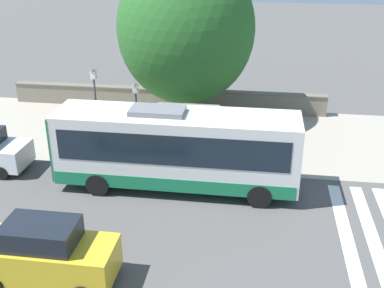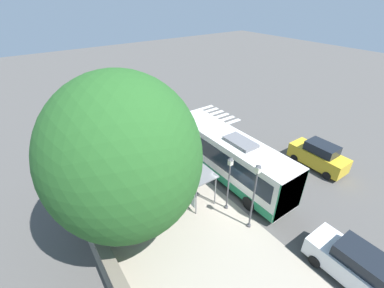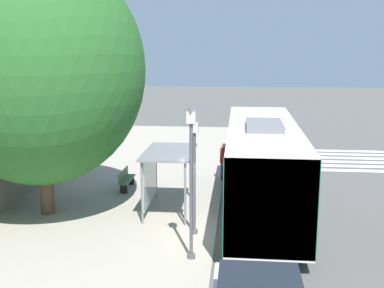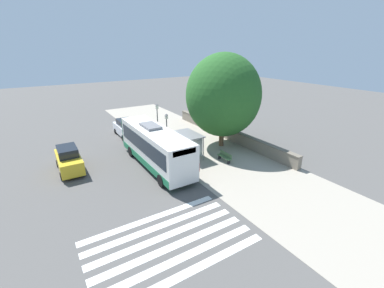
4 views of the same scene
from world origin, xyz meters
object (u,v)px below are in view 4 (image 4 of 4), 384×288
street_lamp_far (167,130)px  parked_car_far_lane (69,160)px  bus (155,146)px  parked_car_behind_bus (126,128)px  bus_shelter (190,137)px  pedestrian (197,169)px  bench (225,157)px  street_lamp_near (158,122)px  shade_tree (223,96)px

street_lamp_far → parked_car_far_lane: (9.09, -0.71, -1.36)m
bus → parked_car_behind_bus: bus is taller
bus_shelter → street_lamp_far: street_lamp_far is taller
street_lamp_far → bus: bearing=44.5°
pedestrian → bench: size_ratio=1.08×
bus → parked_car_far_lane: bearing=-24.1°
street_lamp_far → parked_car_far_lane: street_lamp_far is taller
street_lamp_near → parked_car_behind_bus: (1.81, -5.28, -1.78)m
parked_car_behind_bus → pedestrian: bearing=94.7°
parked_car_behind_bus → parked_car_far_lane: bearing=42.2°
parked_car_far_lane → street_lamp_far: bearing=175.5°
pedestrian → shade_tree: size_ratio=0.19×
street_lamp_far → bus_shelter: bearing=121.2°
bus_shelter → parked_car_far_lane: size_ratio=0.72×
shade_tree → parked_car_far_lane: 15.65m
shade_tree → parked_car_far_lane: shade_tree is taller
bench → parked_car_behind_bus: size_ratio=0.37×
street_lamp_near → shade_tree: bearing=149.7°
street_lamp_far → parked_car_far_lane: 9.21m
shade_tree → bus: bearing=5.8°
shade_tree → parked_car_behind_bus: (7.67, -8.71, -4.50)m
bus → bench: bearing=156.3°
bus_shelter → bus: bearing=1.7°
street_lamp_far → parked_car_behind_bus: 7.61m
bus_shelter → street_lamp_near: 4.43m
pedestrian → bus_shelter: bearing=-114.6°
pedestrian → parked_car_behind_bus: parked_car_behind_bus is taller
street_lamp_far → shade_tree: (-5.77, 1.48, 3.07)m
street_lamp_near → shade_tree: size_ratio=0.48×
bench → parked_car_behind_bus: 13.28m
bus → street_lamp_far: size_ratio=2.59×
street_lamp_near → street_lamp_far: size_ratio=1.15×
bench → shade_tree: bearing=-123.3°
bus_shelter → shade_tree: bearing=-170.9°
pedestrian → bench: bearing=-156.6°
bus → street_lamp_near: street_lamp_near is taller
street_lamp_near → parked_car_far_lane: size_ratio=1.05×
bench → street_lamp_near: street_lamp_near is taller
street_lamp_far → street_lamp_near: bearing=-87.3°
parked_car_far_lane → shade_tree: bearing=171.6°
street_lamp_near → shade_tree: 7.31m
bus_shelter → parked_car_behind_bus: bus_shelter is taller
bus_shelter → bench: bearing=129.2°
bus_shelter → parked_car_far_lane: bearing=-15.6°
parked_car_far_lane → street_lamp_near: bearing=-172.2°
pedestrian → parked_car_behind_bus: bearing=-85.3°
shade_tree → parked_car_behind_bus: shade_tree is taller
bus → street_lamp_near: bearing=-117.9°
bench → parked_car_far_lane: size_ratio=0.38×
bus → pedestrian: (-1.59, 4.43, -0.82)m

